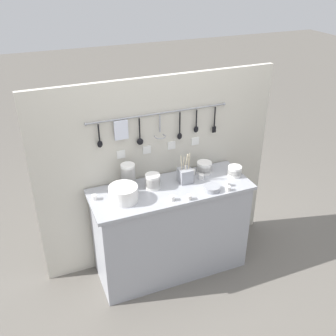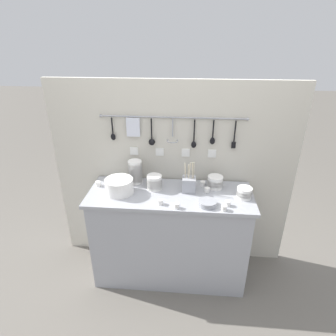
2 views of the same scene
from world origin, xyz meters
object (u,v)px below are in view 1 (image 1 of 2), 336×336
(bowl_stack_wide_centre, at_px, (153,181))
(cup_mid_row, at_px, (228,184))
(cup_beside_plates, at_px, (193,172))
(cup_edge_far, at_px, (201,177))
(plate_stack, at_px, (123,194))
(steel_mixing_bowl, at_px, (212,188))
(cup_back_right, at_px, (189,197))
(bowl_stack_short_front, at_px, (128,176))
(cup_by_caddy, at_px, (172,198))
(bowl_stack_back_corner, at_px, (204,167))
(cup_front_left, at_px, (228,188))
(cup_front_right, at_px, (94,197))
(bowl_stack_nested_right, at_px, (235,171))
(cutlery_caddy, at_px, (185,175))

(bowl_stack_wide_centre, xyz_separation_m, cup_mid_row, (0.60, -0.21, -0.04))
(cup_mid_row, distance_m, cup_beside_plates, 0.35)
(cup_edge_far, bearing_deg, plate_stack, -174.45)
(steel_mixing_bowl, xyz_separation_m, cup_beside_plates, (-0.03, 0.31, 0.00))
(bowl_stack_wide_centre, distance_m, cup_edge_far, 0.45)
(cup_back_right, xyz_separation_m, cup_beside_plates, (0.21, 0.36, 0.00))
(bowl_stack_short_front, height_order, cup_edge_far, bowl_stack_short_front)
(cup_by_caddy, bearing_deg, bowl_stack_back_corner, 34.69)
(cup_front_left, xyz_separation_m, cup_front_right, (-1.06, 0.29, 0.00))
(bowl_stack_back_corner, bearing_deg, cup_edge_far, -128.99)
(bowl_stack_short_front, distance_m, cup_mid_row, 0.84)
(cup_mid_row, height_order, cup_front_left, same)
(cup_front_left, bearing_deg, bowl_stack_wide_centre, 153.68)
(bowl_stack_nested_right, relative_size, cup_back_right, 2.73)
(cup_mid_row, distance_m, cup_front_right, 1.11)
(cup_front_right, bearing_deg, steel_mixing_bowl, -13.94)
(cutlery_caddy, distance_m, cup_edge_far, 0.16)
(bowl_stack_short_front, height_order, cup_beside_plates, bowl_stack_short_front)
(bowl_stack_back_corner, xyz_separation_m, bowl_stack_short_front, (-0.70, 0.03, 0.05))
(bowl_stack_back_corner, bearing_deg, plate_stack, -168.78)
(plate_stack, distance_m, cup_front_left, 0.86)
(steel_mixing_bowl, relative_size, cup_edge_far, 3.17)
(cup_by_caddy, bearing_deg, steel_mixing_bowl, 2.20)
(bowl_stack_wide_centre, height_order, cup_beside_plates, bowl_stack_wide_centre)
(cup_by_caddy, relative_size, cup_front_right, 1.00)
(bowl_stack_short_front, xyz_separation_m, cup_mid_row, (0.78, -0.31, -0.08))
(plate_stack, bearing_deg, cup_mid_row, -7.90)
(bowl_stack_short_front, xyz_separation_m, bowl_stack_nested_right, (0.92, -0.18, -0.06))
(bowl_stack_wide_centre, bearing_deg, bowl_stack_nested_right, -6.44)
(bowl_stack_short_front, distance_m, cup_back_right, 0.54)
(bowl_stack_nested_right, distance_m, cup_mid_row, 0.19)
(cutlery_caddy, distance_m, cup_beside_plates, 0.16)
(bowl_stack_back_corner, height_order, cup_mid_row, bowl_stack_back_corner)
(cup_front_right, bearing_deg, cup_by_caddy, -23.35)
(bowl_stack_wide_centre, bearing_deg, cup_back_right, -53.59)
(steel_mixing_bowl, height_order, cup_beside_plates, same)
(cup_back_right, bearing_deg, cup_edge_far, 47.17)
(cup_front_right, relative_size, cup_beside_plates, 1.00)
(bowl_stack_nested_right, relative_size, steel_mixing_bowl, 0.86)
(bowl_stack_wide_centre, bearing_deg, cup_mid_row, -19.54)
(bowl_stack_back_corner, relative_size, bowl_stack_wide_centre, 1.05)
(cup_edge_far, bearing_deg, cup_by_caddy, -149.56)
(bowl_stack_nested_right, bearing_deg, cup_front_left, -132.34)
(cutlery_caddy, height_order, cup_front_left, cutlery_caddy)
(cup_back_right, xyz_separation_m, cup_edge_far, (0.24, 0.26, 0.00))
(cup_by_caddy, bearing_deg, cup_back_right, -17.81)
(cup_back_right, bearing_deg, bowl_stack_back_corner, 48.10)
(bowl_stack_back_corner, xyz_separation_m, cup_front_left, (0.05, -0.35, -0.03))
(bowl_stack_short_front, relative_size, cutlery_caddy, 0.78)
(bowl_stack_back_corner, distance_m, cup_mid_row, 0.29)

